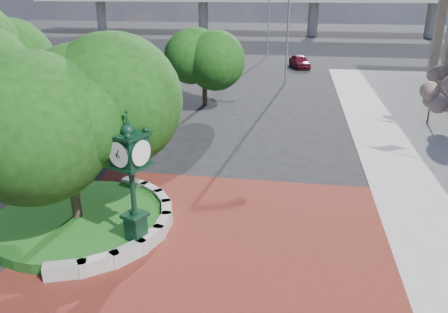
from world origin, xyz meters
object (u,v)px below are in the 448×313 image
post_clock (132,178)px  parked_car (300,61)px  street_lamp_far (271,12)px  street_lamp_near (291,18)px

post_clock → parked_car: (5.22, 36.70, -1.89)m
post_clock → street_lamp_far: bearing=88.2°
post_clock → street_lamp_far: street_lamp_far is taller
post_clock → parked_car: 37.12m
parked_car → street_lamp_near: size_ratio=0.42×
parked_car → street_lamp_far: street_lamp_far is taller
street_lamp_far → parked_car: bearing=-63.9°
street_lamp_near → street_lamp_far: 16.63m
post_clock → parked_car: bearing=81.9°
street_lamp_far → street_lamp_near: bearing=-80.3°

